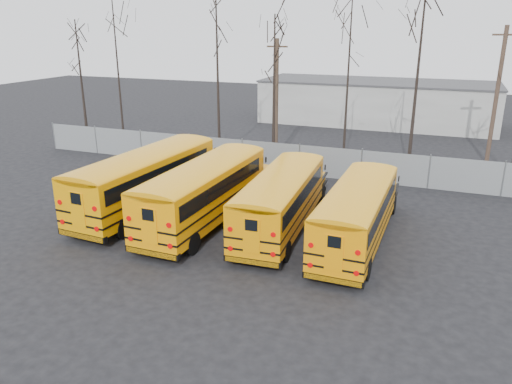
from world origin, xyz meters
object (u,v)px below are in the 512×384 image
at_px(bus_a, 148,175).
at_px(utility_pole_right, 497,95).
at_px(bus_b, 206,187).
at_px(utility_pole_left, 277,98).
at_px(bus_d, 358,209).
at_px(bus_c, 282,196).

relative_size(bus_a, utility_pole_right, 1.25).
bearing_deg(bus_b, bus_a, 173.20).
xyz_separation_m(bus_b, utility_pole_left, (-1.06, 13.58, 2.51)).
relative_size(bus_b, bus_d, 1.10).
xyz_separation_m(bus_c, utility_pole_right, (9.80, 16.72, 3.10)).
height_order(bus_a, bus_c, bus_a).
distance_m(bus_a, bus_c, 7.36).
height_order(bus_c, bus_d, bus_c).
bearing_deg(bus_d, utility_pole_left, 122.78).
bearing_deg(bus_a, bus_d, 1.41).
distance_m(bus_d, utility_pole_right, 18.45).
height_order(bus_c, utility_pole_right, utility_pole_right).
bearing_deg(bus_b, bus_c, 8.56).
bearing_deg(bus_d, utility_pole_right, 71.01).
bearing_deg(bus_c, bus_a, 176.32).
xyz_separation_m(bus_c, utility_pole_left, (-4.78, 13.12, 2.64)).
height_order(bus_b, bus_d, bus_b).
relative_size(bus_d, utility_pole_right, 1.08).
bearing_deg(bus_a, bus_b, -4.57).
xyz_separation_m(bus_b, bus_d, (7.36, 0.08, -0.17)).
height_order(bus_b, utility_pole_right, utility_pole_right).
bearing_deg(bus_a, bus_c, 3.20).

